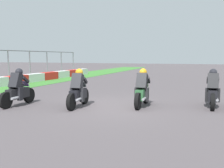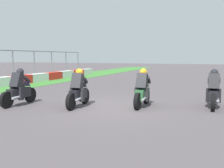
# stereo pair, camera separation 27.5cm
# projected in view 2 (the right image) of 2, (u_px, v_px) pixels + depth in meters

# --- Properties ---
(ground_plane) EXTENTS (120.00, 120.00, 0.00)m
(ground_plane) POSITION_uv_depth(u_px,v_px,m) (113.00, 106.00, 10.14)
(ground_plane) COLOR #51494D
(rider_lane_a) EXTENTS (2.04, 0.54, 1.51)m
(rider_lane_a) POSITION_uv_depth(u_px,v_px,m) (214.00, 92.00, 9.79)
(rider_lane_a) COLOR black
(rider_lane_a) RESTS_ON ground_plane
(rider_lane_b) EXTENTS (2.04, 0.54, 1.51)m
(rider_lane_b) POSITION_uv_depth(u_px,v_px,m) (142.00, 91.00, 10.05)
(rider_lane_b) COLOR black
(rider_lane_b) RESTS_ON ground_plane
(rider_lane_c) EXTENTS (2.04, 0.57, 1.51)m
(rider_lane_c) POSITION_uv_depth(u_px,v_px,m) (78.00, 91.00, 9.99)
(rider_lane_c) COLOR black
(rider_lane_c) RESTS_ON ground_plane
(rider_lane_d) EXTENTS (2.04, 0.54, 1.51)m
(rider_lane_d) POSITION_uv_depth(u_px,v_px,m) (19.00, 90.00, 10.35)
(rider_lane_d) COLOR black
(rider_lane_d) RESTS_ON ground_plane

